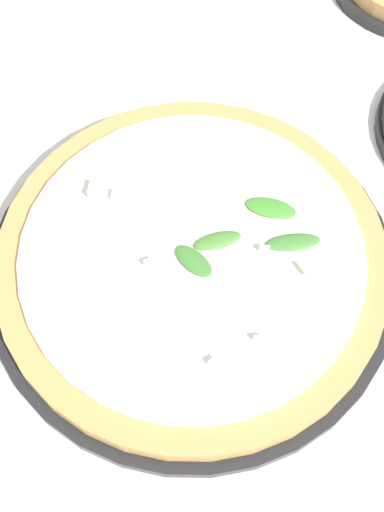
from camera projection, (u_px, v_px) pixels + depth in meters
name	position (u px, v px, depth m)	size (l,w,h in m)	color
ground_plane	(199.00, 243.00, 0.66)	(6.00, 6.00, 0.00)	silver
pizza_arugula_main	(192.00, 263.00, 0.63)	(0.37, 0.37, 0.05)	black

